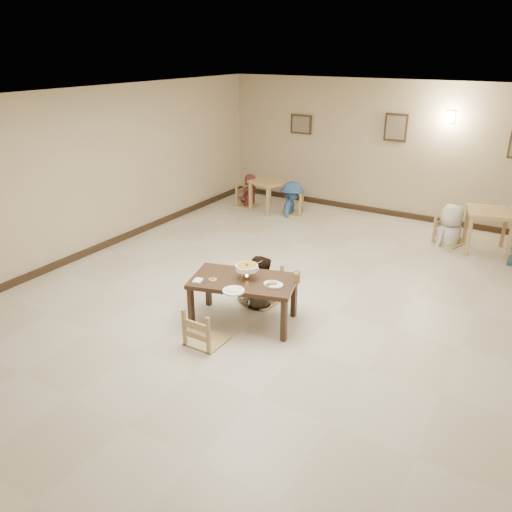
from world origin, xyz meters
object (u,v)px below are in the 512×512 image
Objects in this scene: main_table at (243,284)px; main_diner at (258,256)px; bg_diner_b at (293,182)px; bg_table_right at (490,218)px; bg_diner_a at (248,174)px; curry_warmer at (247,268)px; bg_chair_ll at (248,186)px; bg_chair_lr at (292,192)px; drink_glass at (297,277)px; chair_far at (262,269)px; bg_diner_c at (454,205)px; bg_table_left at (269,186)px; chair_near at (205,309)px; bg_chair_rl at (452,219)px.

main_table is 1.03× the size of main_diner.
bg_table_right is at bearing -109.88° from bg_diner_b.
bg_diner_b is (1.18, 0.04, -0.04)m from bg_diner_a.
curry_warmer is 0.35× the size of bg_table_right.
curry_warmer is 5.56m from bg_chair_ll.
bg_chair_lr is at bearing -79.74° from main_diner.
curry_warmer is 2.13× the size of drink_glass.
chair_far is 0.67× the size of bg_diner_c.
chair_near is at bearing -68.19° from bg_table_left.
chair_far is 0.69m from curry_warmer.
main_table is at bearing 1.30° from bg_chair_lr.
bg_diner_a is (-5.42, 0.12, 0.13)m from bg_table_right.
bg_table_left is 0.60m from bg_chair_ll.
bg_diner_c reaches higher than bg_chair_rl.
bg_diner_b is 3.57m from bg_diner_c.
bg_table_left is at bearing 123.96° from drink_glass.
bg_diner_a is at bearing -63.15° from chair_near.
bg_chair_rl is (1.96, 4.11, -0.25)m from main_diner.
main_diner reaches higher than bg_chair_lr.
chair_far is 0.89m from drink_glass.
bg_diner_a reaches higher than chair_far.
bg_chair_ll is at bearing 74.03° from bg_diner_b.
main_table is 4.58× the size of curry_warmer.
bg_chair_ll is 0.30m from bg_diner_a.
main_diner is at bearing 175.50° from bg_chair_rl.
bg_diner_c reaches higher than chair_near.
chair_far is 4.49m from bg_chair_rl.
bg_table_left is 4.17m from bg_diner_c.
drink_glass is at bearing -56.04° from bg_table_left.
bg_table_right is at bearing -90.01° from bg_chair_ll.
chair_near is 2.85× the size of curry_warmer.
bg_diner_b is (-1.75, 4.76, -0.07)m from curry_warmer.
chair_near is 0.95× the size of bg_chair_rl.
bg_chair_rl is at bearing -0.33° from bg_table_left.
bg_chair_rl is (1.95, 4.04, -0.02)m from chair_far.
bg_chair_lr is (-2.40, 4.51, -0.23)m from drink_glass.
bg_chair_lr is (-1.61, 4.20, -0.26)m from main_diner.
bg_chair_ll reaches higher than bg_table_left.
bg_diner_a is (-2.80, 4.10, 0.26)m from chair_far.
bg_table_right is 5.42m from bg_diner_a.
bg_table_right is at bearing 69.48° from bg_chair_lr.
main_table is at bearing 90.27° from main_diner.
bg_chair_rl is 0.29m from bg_diner_c.
bg_diner_c is (4.75, -0.06, 0.01)m from bg_diner_a.
bg_chair_rl reaches higher than chair_near.
main_table is 1.00× the size of bg_diner_a.
main_diner reaches higher than bg_table_left.
bg_diner_c is (-0.67, 0.06, 0.14)m from bg_table_right.
bg_chair_rl is (4.16, -0.02, -0.07)m from bg_table_left.
main_diner is at bearing -176.86° from bg_diner_b.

